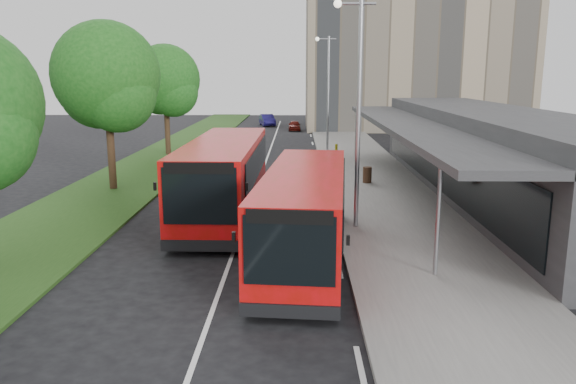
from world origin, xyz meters
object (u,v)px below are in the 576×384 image
bus_main (305,214)px  car_near (294,125)px  tree_far (165,84)px  lamp_post_near (356,100)px  lamp_post_far (327,87)px  litter_bin (367,175)px  bollard (336,152)px  car_far (267,120)px  bus_second (225,178)px  tree_mid (107,82)px

bus_main → car_near: (-0.53, 39.95, -0.90)m
tree_far → car_near: (8.77, 17.67, -4.41)m
lamp_post_near → lamp_post_far: (0.00, 20.00, 0.00)m
tree_far → litter_bin: (12.65, -10.63, -4.37)m
tree_far → bollard: bearing=-15.6°
lamp_post_near → tree_far: bearing=120.3°
litter_bin → car_near: bearing=97.8°
bollard → car_far: car_far is taller
lamp_post_near → lamp_post_far: 20.00m
bus_main → car_far: (-3.56, 45.22, -0.79)m
car_near → car_far: (-3.02, 5.27, 0.11)m
lamp_post_far → tree_far: bearing=-175.1°
car_near → car_far: 6.07m
car_near → bus_main: bearing=-90.0°
bus_second → litter_bin: bearing=45.2°
tree_mid → lamp_post_far: 17.08m
bollard → car_near: bollard is taller
bus_second → litter_bin: (6.49, 6.37, -1.01)m
tree_far → car_near: bearing=63.6°
bus_second → bollard: bus_second is taller
car_near → bollard: bearing=-83.1°
bus_main → car_far: 45.37m
tree_mid → lamp_post_far: lamp_post_far is taller
tree_mid → lamp_post_far: (11.13, 12.95, -0.52)m
tree_far → car_far: tree_far is taller
lamp_post_near → bollard: size_ratio=7.52×
tree_far → bus_main: tree_far is taller
lamp_post_far → bus_second: 18.89m
bus_main → bollard: 19.21m
lamp_post_far → bollard: size_ratio=7.52×
tree_mid → lamp_post_far: size_ratio=1.01×
bus_second → car_far: 39.95m
bus_second → tree_mid: bearing=141.6°
tree_mid → bus_main: size_ratio=0.82×
lamp_post_far → bollard: bearing=-84.1°
tree_mid → lamp_post_near: (11.13, -7.05, -0.52)m
tree_mid → tree_far: (0.00, 12.00, -0.31)m
bus_second → car_near: size_ratio=3.61×
lamp_post_far → car_near: 17.40m
bus_main → tree_mid: bearing=137.0°
tree_mid → bus_main: bearing=-47.9°
tree_mid → tree_far: size_ratio=1.06×
tree_mid → car_far: (5.74, 34.93, -4.61)m
bus_second → bollard: (5.40, 13.78, -0.88)m
litter_bin → tree_far: bearing=140.0°
tree_mid → bollard: size_ratio=7.62×
tree_far → tree_mid: bearing=-90.0°
bollard → bus_main: bearing=-96.8°
tree_mid → bollard: (11.56, 8.78, -4.55)m
tree_far → car_far: 24.03m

